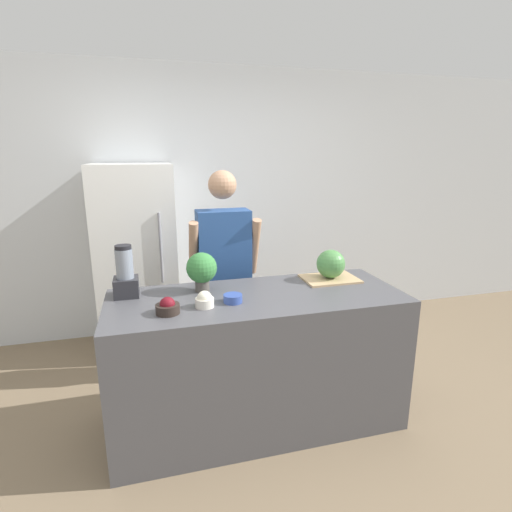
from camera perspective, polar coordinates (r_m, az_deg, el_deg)
The scene contains 12 objects.
ground_plane at distance 2.72m, azimuth 2.50°, elevation -26.65°, with size 14.00×14.00×0.00m, color #7F6B51.
wall_back at distance 4.09m, azimuth -6.14°, elevation 7.59°, with size 8.00×0.06×2.60m.
counter_island at distance 2.75m, azimuth 0.21°, elevation -14.56°, with size 1.88×0.74×0.91m.
refrigerator at distance 3.77m, azimuth -16.62°, elevation -0.50°, with size 0.69×0.65×1.70m.
person at distance 3.18m, azimuth -4.57°, elevation -2.58°, with size 0.55×0.27×1.66m.
cutting_board at distance 2.91m, azimuth 10.49°, elevation -3.20°, with size 0.39×0.28×0.01m.
watermelon at distance 2.88m, azimuth 10.63°, elevation -1.12°, with size 0.20×0.20×0.20m.
bowl_cherries at distance 2.32m, azimuth -12.52°, elevation -7.14°, with size 0.14×0.14×0.10m.
bowl_cream at distance 2.38m, azimuth -7.37°, elevation -6.30°, with size 0.11×0.11×0.10m.
bowl_small_blue at distance 2.44m, azimuth -3.33°, elevation -6.07°, with size 0.11×0.11×0.05m.
blender at distance 2.63m, azimuth -18.16°, elevation -2.66°, with size 0.15×0.15×0.33m.
potted_plant at distance 2.61m, azimuth -7.77°, elevation -1.87°, with size 0.20×0.20×0.26m.
Camera 1 is at (-0.64, -1.95, 1.79)m, focal length 28.00 mm.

